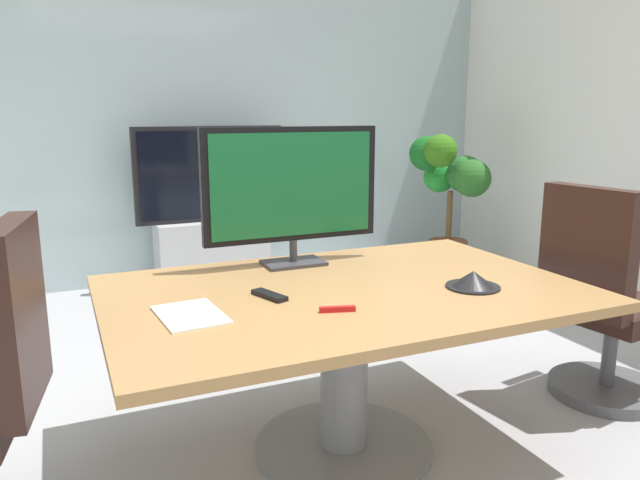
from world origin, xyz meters
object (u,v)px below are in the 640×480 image
object	(u,v)px
conference_table	(344,329)
potted_plant	(450,186)
tv_monitor	(292,188)
wall_display_unit	(212,233)
remote_control	(269,295)
conference_phone	(473,280)
office_chair_right	(602,313)

from	to	relation	value
conference_table	potted_plant	bearing A→B (deg)	46.32
tv_monitor	conference_table	bearing A→B (deg)	-83.33
wall_display_unit	potted_plant	bearing A→B (deg)	-13.73
remote_control	conference_table	bearing A→B (deg)	-19.42
potted_plant	remote_control	size ratio (longest dim) A/B	7.29
wall_display_unit	conference_phone	bearing A→B (deg)	-82.61
conference_table	remote_control	world-z (taller)	remote_control
conference_table	wall_display_unit	distance (m)	2.69
potted_plant	remote_control	distance (m)	3.27
conference_table	conference_phone	world-z (taller)	conference_phone
tv_monitor	wall_display_unit	bearing A→B (deg)	86.02
office_chair_right	wall_display_unit	world-z (taller)	wall_display_unit
conference_table	wall_display_unit	world-z (taller)	wall_display_unit
potted_plant	tv_monitor	bearing A→B (deg)	-140.87
potted_plant	remote_control	xyz separation A→B (m)	(-2.42, -2.20, -0.05)
conference_table	tv_monitor	size ratio (longest dim) A/B	2.26
conference_phone	wall_display_unit	bearing A→B (deg)	97.39
conference_phone	tv_monitor	bearing A→B (deg)	129.00
tv_monitor	potted_plant	bearing A→B (deg)	39.13
office_chair_right	remote_control	bearing A→B (deg)	78.34
office_chair_right	conference_phone	xyz separation A→B (m)	(-0.88, -0.11, 0.30)
conference_table	potted_plant	distance (m)	3.05
potted_plant	conference_phone	bearing A→B (deg)	-123.97
conference_table	potted_plant	xyz separation A→B (m)	(2.10, 2.20, 0.24)
potted_plant	conference_phone	distance (m)	2.90
tv_monitor	remote_control	distance (m)	0.63
office_chair_right	wall_display_unit	bearing A→B (deg)	16.12
tv_monitor	conference_phone	bearing A→B (deg)	-51.00
tv_monitor	potted_plant	size ratio (longest dim) A/B	0.68
office_chair_right	potted_plant	bearing A→B (deg)	-25.96
wall_display_unit	tv_monitor	bearing A→B (deg)	-93.98
wall_display_unit	potted_plant	size ratio (longest dim) A/B	1.06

